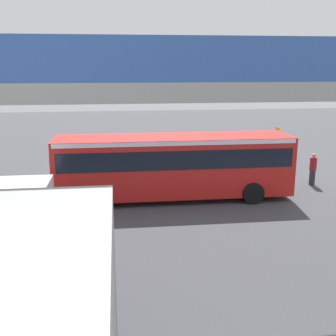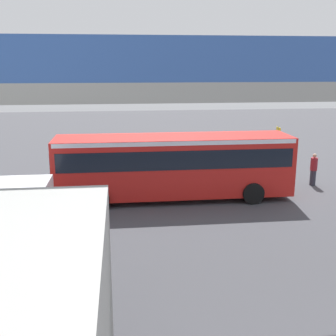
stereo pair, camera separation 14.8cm
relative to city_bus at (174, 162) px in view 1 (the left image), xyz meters
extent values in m
plane|color=#424247|center=(0.39, -1.24, -1.88)|extent=(80.00, 80.00, 0.00)
cube|color=red|center=(-0.01, 0.00, -0.17)|extent=(11.50, 2.55, 2.86)
cube|color=black|center=(-0.01, 0.00, 0.35)|extent=(11.04, 2.59, 0.90)
cube|color=white|center=(-0.01, 0.00, 1.15)|extent=(11.27, 2.58, 0.20)
cube|color=black|center=(5.76, 0.00, 0.18)|extent=(0.04, 2.24, 1.20)
cylinder|color=black|center=(3.67, 1.27, -1.36)|extent=(1.04, 0.30, 1.04)
cylinder|color=black|center=(3.67, -1.28, -1.36)|extent=(1.04, 0.30, 1.04)
cylinder|color=black|center=(-3.69, 1.27, -1.36)|extent=(1.04, 0.30, 1.04)
cylinder|color=black|center=(-3.69, -1.28, -1.36)|extent=(1.04, 0.30, 1.04)
cylinder|color=black|center=(6.26, 4.35, -1.54)|extent=(0.68, 0.22, 0.68)
cylinder|color=black|center=(6.26, 2.40, -1.54)|extent=(0.68, 0.22, 0.68)
cylinder|color=#2D2D38|center=(-7.99, -1.45, -1.46)|extent=(0.32, 0.32, 0.85)
cylinder|color=maroon|center=(-7.99, -1.45, -0.68)|extent=(0.38, 0.38, 0.70)
sphere|color=tan|center=(-7.99, -1.45, -0.20)|extent=(0.22, 0.22, 0.22)
cylinder|color=slate|center=(-7.09, -4.62, -0.48)|extent=(0.08, 0.08, 2.80)
cube|color=yellow|center=(-7.09, -4.62, 0.62)|extent=(0.04, 0.60, 0.60)
cube|color=silver|center=(-5.61, -3.84, -1.88)|extent=(2.00, 0.20, 0.01)
cube|color=silver|center=(-1.61, -3.84, -1.88)|extent=(2.00, 0.20, 0.01)
cube|color=silver|center=(2.39, -3.84, -1.88)|extent=(2.00, 0.20, 0.01)
cube|color=silver|center=(6.39, -3.84, -1.88)|extent=(2.00, 0.20, 0.01)
cube|color=#9E9E99|center=(0.39, 8.28, 3.97)|extent=(31.81, 2.60, 0.50)
cube|color=#3359A5|center=(0.39, 7.03, 4.77)|extent=(31.81, 0.08, 1.10)
cube|color=#3359A5|center=(0.39, 9.53, 4.77)|extent=(31.81, 0.08, 1.10)
camera|label=1|loc=(2.75, 19.72, 4.64)|focal=44.47mm
camera|label=2|loc=(2.60, 19.74, 4.64)|focal=44.47mm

